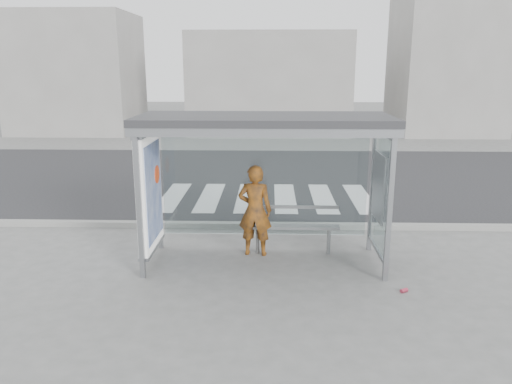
# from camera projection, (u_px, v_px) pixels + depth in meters

# --- Properties ---
(ground) EXTENTS (80.00, 80.00, 0.00)m
(ground) POSITION_uv_depth(u_px,v_px,m) (264.00, 263.00, 8.93)
(ground) COLOR slate
(ground) RESTS_ON ground
(road) EXTENTS (30.00, 10.00, 0.01)m
(road) POSITION_uv_depth(u_px,v_px,m) (267.00, 177.00, 15.71)
(road) COLOR black
(road) RESTS_ON ground
(curb) EXTENTS (30.00, 0.18, 0.12)m
(curb) POSITION_uv_depth(u_px,v_px,m) (265.00, 225.00, 10.80)
(curb) COLOR gray
(curb) RESTS_ON ground
(crosswalk) EXTENTS (5.55, 3.00, 0.00)m
(crosswalk) POSITION_uv_depth(u_px,v_px,m) (266.00, 198.00, 13.28)
(crosswalk) COLOR silver
(crosswalk) RESTS_ON ground
(bus_shelter) EXTENTS (4.25, 1.65, 2.62)m
(bus_shelter) POSITION_uv_depth(u_px,v_px,m) (243.00, 152.00, 8.51)
(bus_shelter) COLOR gray
(bus_shelter) RESTS_ON ground
(building_left) EXTENTS (6.00, 5.00, 6.00)m
(building_left) POSITION_uv_depth(u_px,v_px,m) (77.00, 73.00, 25.90)
(building_left) COLOR gray
(building_left) RESTS_ON ground
(building_center) EXTENTS (8.00, 5.00, 5.00)m
(building_center) POSITION_uv_depth(u_px,v_px,m) (269.00, 84.00, 25.74)
(building_center) COLOR gray
(building_center) RESTS_ON ground
(building_right) EXTENTS (5.00, 5.00, 7.00)m
(building_right) POSITION_uv_depth(u_px,v_px,m) (447.00, 64.00, 25.24)
(building_right) COLOR gray
(building_right) RESTS_ON ground
(person) EXTENTS (0.66, 0.47, 1.70)m
(person) POSITION_uv_depth(u_px,v_px,m) (255.00, 210.00, 9.12)
(person) COLOR #C45712
(person) RESTS_ON ground
(bench) EXTENTS (1.70, 0.31, 0.88)m
(bench) POSITION_uv_depth(u_px,v_px,m) (293.00, 226.00, 9.27)
(bench) COLOR slate
(bench) RESTS_ON ground
(soda_can) EXTENTS (0.14, 0.12, 0.07)m
(soda_can) POSITION_uv_depth(u_px,v_px,m) (404.00, 290.00, 7.75)
(soda_can) COLOR #D23D57
(soda_can) RESTS_ON ground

